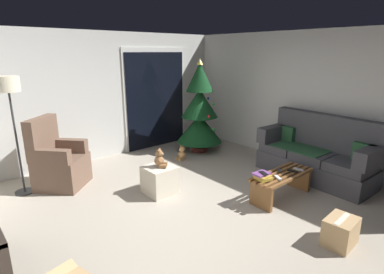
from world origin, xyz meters
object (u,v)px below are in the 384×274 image
at_px(coffee_table, 282,182).
at_px(remote_black, 292,171).
at_px(teddy_bear_chestnut, 160,159).
at_px(remote_silver, 299,169).
at_px(armchair, 58,162).
at_px(book_stack, 262,176).
at_px(ottoman, 160,180).
at_px(cell_phone, 263,173).
at_px(cardboard_box_taped_mid_floor, 340,232).
at_px(christmas_tree, 200,112).
at_px(couch, 317,155).
at_px(remote_graphite, 279,170).
at_px(floor_lamp, 9,96).
at_px(remote_white, 278,178).
at_px(teddy_bear_honey_by_tree, 182,154).

height_order(coffee_table, remote_black, remote_black).
relative_size(coffee_table, teddy_bear_chestnut, 3.86).
xyz_separation_m(remote_silver, armchair, (-2.65, 2.68, 0.01)).
xyz_separation_m(book_stack, ottoman, (-0.88, 1.25, -0.22)).
xyz_separation_m(cell_phone, ottoman, (-0.88, 1.26, -0.27)).
distance_m(book_stack, cardboard_box_taped_mid_floor, 1.20).
height_order(remote_black, remote_silver, same).
distance_m(book_stack, cell_phone, 0.05).
height_order(remote_black, christmas_tree, christmas_tree).
bearing_deg(couch, remote_graphite, 178.04).
xyz_separation_m(floor_lamp, ottoman, (1.59, -1.38, -1.29)).
bearing_deg(remote_white, remote_black, 30.27).
distance_m(couch, remote_graphite, 1.07).
xyz_separation_m(couch, cardboard_box_taped_mid_floor, (-1.63, -1.16, -0.24)).
bearing_deg(ottoman, remote_black, -43.27).
height_order(couch, armchair, armchair).
distance_m(coffee_table, remote_white, 0.25).
xyz_separation_m(floor_lamp, cardboard_box_taped_mid_floor, (2.37, -3.80, -1.34)).
bearing_deg(floor_lamp, remote_white, -46.01).
height_order(remote_white, book_stack, book_stack).
bearing_deg(remote_graphite, coffee_table, -67.48).
relative_size(remote_silver, ottoman, 0.35).
distance_m(remote_graphite, cardboard_box_taped_mid_floor, 1.34).
distance_m(christmas_tree, floor_lamp, 3.51).
bearing_deg(ottoman, cell_phone, -54.88).
xyz_separation_m(book_stack, cell_phone, (0.00, -0.01, 0.05)).
xyz_separation_m(coffee_table, teddy_bear_honey_by_tree, (-0.07, 2.27, -0.14)).
relative_size(floor_lamp, teddy_bear_honey_by_tree, 6.25).
bearing_deg(floor_lamp, coffee_table, -43.29).
xyz_separation_m(remote_white, teddy_bear_honey_by_tree, (0.13, 2.33, -0.28)).
bearing_deg(teddy_bear_chestnut, book_stack, -54.79).
distance_m(couch, armchair, 4.31).
relative_size(armchair, teddy_bear_chestnut, 3.96).
relative_size(book_stack, christmas_tree, 0.13).
xyz_separation_m(teddy_bear_chestnut, teddy_bear_honey_by_tree, (1.20, 0.96, -0.43)).
bearing_deg(remote_white, floor_lamp, 163.43).
bearing_deg(coffee_table, teddy_bear_chestnut, 134.12).
xyz_separation_m(couch, cell_phone, (-1.52, -0.00, 0.08)).
bearing_deg(couch, ottoman, 152.42).
relative_size(couch, coffee_table, 1.80).
height_order(cell_phone, armchair, armchair).
xyz_separation_m(coffee_table, remote_graphite, (0.06, 0.10, 0.14)).
bearing_deg(coffee_table, cell_phone, 171.55).
xyz_separation_m(couch, remote_white, (-1.33, -0.12, -0.00)).
height_order(ottoman, teddy_bear_honey_by_tree, ottoman).
bearing_deg(book_stack, floor_lamp, 133.21).
height_order(remote_black, teddy_bear_chestnut, teddy_bear_chestnut).
height_order(remote_black, remote_graphite, same).
distance_m(cell_phone, ottoman, 1.56).
height_order(christmas_tree, teddy_bear_chestnut, christmas_tree).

